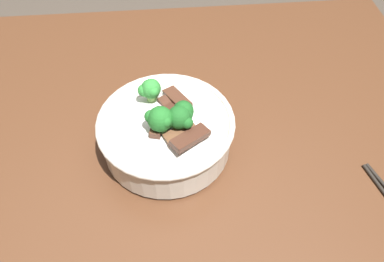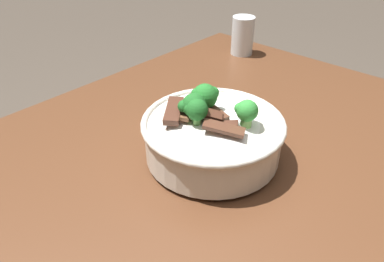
% 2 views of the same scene
% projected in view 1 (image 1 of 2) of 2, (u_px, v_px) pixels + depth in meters
% --- Properties ---
extents(dining_table, '(1.20, 0.94, 0.76)m').
position_uv_depth(dining_table, '(180.00, 160.00, 0.85)').
color(dining_table, '#56331E').
rests_on(dining_table, ground).
extents(rice_bowl, '(0.26, 0.26, 0.14)m').
position_uv_depth(rice_bowl, '(167.00, 130.00, 0.71)').
color(rice_bowl, silver).
rests_on(rice_bowl, dining_table).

